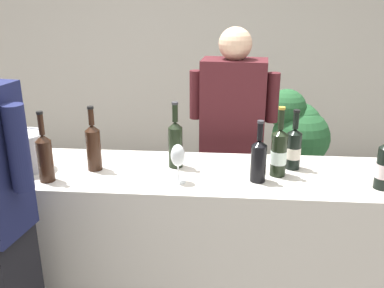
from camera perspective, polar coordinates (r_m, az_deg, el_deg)
The scene contains 13 objects.
wall_back at distance 4.61m, azimuth 0.73°, elevation 14.14°, with size 8.00×0.10×2.80m, color beige.
counter at distance 2.41m, azimuth -3.82°, elevation -14.44°, with size 2.52×0.56×0.99m, color beige.
wine_bottle_0 at distance 2.04m, azimuth 9.01°, elevation -2.02°, with size 0.08×0.08×0.30m.
wine_bottle_1 at distance 2.22m, azimuth 13.61°, elevation -0.54°, with size 0.08×0.08×0.31m.
wine_bottle_2 at distance 2.13m, azimuth 24.62°, elevation -2.59°, with size 0.07×0.07×0.32m.
wine_bottle_3 at distance 2.17m, azimuth -2.26°, elevation 0.22°, with size 0.07×0.07×0.35m.
wine_bottle_4 at distance 2.12m, azimuth 11.69°, elevation -1.06°, with size 0.08×0.08×0.35m.
wine_bottle_5 at distance 2.20m, azimuth -13.21°, elevation -0.23°, with size 0.07×0.07×0.34m.
wine_bottle_6 at distance 2.13m, azimuth -19.31°, elevation -1.53°, with size 0.07×0.07×0.35m.
wine_glass at distance 1.99m, azimuth -1.92°, elevation -1.78°, with size 0.07×0.07×0.19m.
ice_bucket at distance 2.32m, azimuth -21.78°, elevation -0.88°, with size 0.22×0.22×0.20m.
person_server at distance 2.79m, azimuth 5.37°, elevation -2.11°, with size 0.56×0.27×1.66m.
potted_shrub at distance 3.54m, azimuth 14.10°, elevation 1.00°, with size 0.52×0.47×1.13m.
Camera 1 is at (0.32, -1.97, 1.84)m, focal length 39.36 mm.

